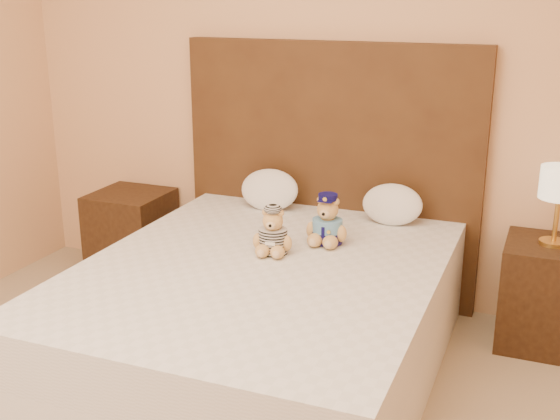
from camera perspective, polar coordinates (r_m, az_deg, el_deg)
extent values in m
cube|color=#E0A97A|center=(4.03, 4.42, 11.45)|extent=(4.00, 0.04, 2.70)
cube|color=white|center=(3.43, -1.49, -10.68)|extent=(1.60, 2.00, 0.30)
cube|color=silver|center=(3.31, -1.53, -6.48)|extent=(1.60, 2.00, 0.25)
cube|color=#472C15|center=(4.10, 4.05, 3.03)|extent=(1.75, 0.08, 1.50)
cube|color=#392312|center=(4.59, -11.94, -1.94)|extent=(0.45, 0.45, 0.55)
cube|color=#392312|center=(3.87, 20.87, -6.44)|extent=(0.45, 0.45, 0.55)
cylinder|color=gold|center=(3.77, 21.33, -2.47)|extent=(0.14, 0.14, 0.02)
cylinder|color=gold|center=(3.73, 21.55, -0.59)|extent=(0.02, 0.02, 0.26)
ellipsoid|color=white|center=(4.06, -0.87, 1.81)|extent=(0.35, 0.23, 0.25)
ellipsoid|color=white|center=(3.85, 9.12, 0.60)|extent=(0.33, 0.21, 0.23)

